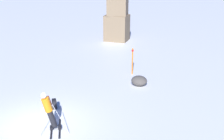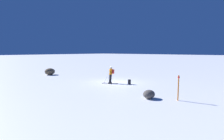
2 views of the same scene
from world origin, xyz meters
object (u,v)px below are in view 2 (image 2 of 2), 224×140
(skier, at_px, (111,74))
(exposed_boulder_0, at_px, (50,72))
(trail_marker, at_px, (178,87))
(exposed_boulder_1, at_px, (149,94))
(spare_backpack, at_px, (129,82))

(skier, relative_size, exposed_boulder_0, 1.25)
(trail_marker, bearing_deg, exposed_boulder_0, -91.89)
(exposed_boulder_0, bearing_deg, skier, 95.78)
(exposed_boulder_0, distance_m, exposed_boulder_1, 17.16)
(exposed_boulder_1, height_order, trail_marker, trail_marker)
(skier, relative_size, spare_backpack, 3.67)
(exposed_boulder_1, bearing_deg, exposed_boulder_0, -95.07)
(exposed_boulder_0, relative_size, exposed_boulder_1, 1.53)
(skier, distance_m, exposed_boulder_1, 6.73)
(exposed_boulder_0, height_order, exposed_boulder_1, exposed_boulder_0)
(exposed_boulder_0, xyz_separation_m, exposed_boulder_1, (1.52, 17.10, -0.16))
(spare_backpack, xyz_separation_m, exposed_boulder_1, (3.40, 4.28, 0.07))
(trail_marker, bearing_deg, skier, -102.31)
(exposed_boulder_0, height_order, trail_marker, trail_marker)
(exposed_boulder_1, xyz_separation_m, trail_marker, (-0.90, 1.76, 0.67))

